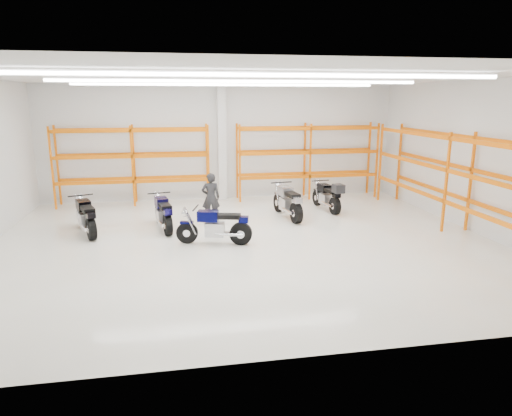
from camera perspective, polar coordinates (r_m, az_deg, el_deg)
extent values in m
plane|color=silver|center=(12.91, -1.43, -4.26)|extent=(14.00, 14.00, 0.00)
cube|color=silver|center=(18.33, -4.34, 8.18)|extent=(14.00, 0.02, 4.50)
cube|color=silver|center=(6.64, 6.30, -1.29)|extent=(14.00, 0.02, 4.50)
cube|color=silver|center=(15.12, 25.89, 5.75)|extent=(0.02, 12.00, 4.50)
cube|color=white|center=(12.31, -1.56, 16.11)|extent=(14.00, 12.00, 0.02)
cube|color=white|center=(9.35, 1.30, 16.33)|extent=(10.00, 0.22, 0.10)
cube|color=white|center=(12.80, -1.90, 15.56)|extent=(10.00, 0.22, 0.10)
cube|color=white|center=(15.77, -3.52, 15.15)|extent=(10.00, 0.22, 0.10)
cylinder|color=black|center=(12.85, -8.61, -3.09)|extent=(0.61, 0.27, 0.60)
cylinder|color=black|center=(12.61, -1.91, -3.22)|extent=(0.65, 0.33, 0.62)
cylinder|color=silver|center=(12.85, -8.61, -3.09)|extent=(0.23, 0.19, 0.20)
cylinder|color=silver|center=(12.61, -1.91, -3.22)|extent=(0.26, 0.25, 0.22)
cube|color=#030534|center=(12.77, -8.66, -1.79)|extent=(0.39, 0.24, 0.06)
cube|color=#B7B7BC|center=(12.67, -5.17, -2.66)|extent=(0.60, 0.48, 0.38)
cube|color=#A5A5AA|center=(12.64, -3.45, -3.14)|extent=(0.71, 0.29, 0.08)
cube|color=#030534|center=(12.60, -6.02, -0.98)|extent=(0.63, 0.47, 0.28)
cube|color=black|center=(12.51, -3.48, -1.03)|extent=(0.72, 0.46, 0.12)
cube|color=#030534|center=(12.49, -1.55, -1.42)|extent=(0.31, 0.28, 0.16)
cylinder|color=black|center=(12.61, -7.57, 0.03)|extent=(0.21, 0.69, 0.04)
sphere|color=silver|center=(12.71, -8.87, -0.65)|extent=(0.19, 0.19, 0.19)
cylinder|color=silver|center=(12.49, -3.36, -3.36)|extent=(0.75, 0.27, 0.09)
cylinder|color=black|center=(15.33, -21.04, -1.10)|extent=(0.34, 0.63, 0.63)
cylinder|color=black|center=(13.83, -19.88, -2.48)|extent=(0.41, 0.67, 0.65)
cylinder|color=silver|center=(15.33, -21.04, -1.10)|extent=(0.21, 0.25, 0.21)
cylinder|color=silver|center=(13.83, -19.88, -2.48)|extent=(0.28, 0.29, 0.23)
cube|color=black|center=(15.26, -21.14, 0.05)|extent=(0.28, 0.41, 0.06)
cube|color=#B7B7BC|center=(14.52, -20.50, -1.32)|extent=(0.54, 0.64, 0.40)
cube|color=#A5A5AA|center=(14.16, -20.17, -2.09)|extent=(0.38, 0.73, 0.08)
cube|color=black|center=(14.61, -20.77, 0.35)|extent=(0.54, 0.67, 0.29)
cube|color=black|center=(14.04, -20.33, -0.11)|extent=(0.54, 0.76, 0.13)
cube|color=black|center=(13.64, -19.95, -0.83)|extent=(0.31, 0.34, 0.17)
cylinder|color=black|center=(14.90, -21.09, 1.48)|extent=(0.70, 0.29, 0.04)
sphere|color=silver|center=(15.24, -21.25, 1.07)|extent=(0.20, 0.20, 0.20)
cylinder|color=silver|center=(14.09, -20.80, -2.21)|extent=(0.37, 0.77, 0.09)
cylinder|color=black|center=(15.15, -12.07, -0.68)|extent=(0.24, 0.62, 0.61)
cylinder|color=black|center=(13.69, -10.96, -2.10)|extent=(0.31, 0.65, 0.63)
cylinder|color=silver|center=(15.15, -12.07, -0.68)|extent=(0.18, 0.23, 0.20)
cylinder|color=silver|center=(13.69, -10.96, -2.10)|extent=(0.24, 0.26, 0.22)
cube|color=#110D45|center=(15.07, -12.13, 0.44)|extent=(0.22, 0.39, 0.06)
cube|color=#B7B7BC|center=(14.36, -11.54, -0.93)|extent=(0.47, 0.59, 0.39)
cube|color=#A5A5AA|center=(14.01, -11.23, -1.70)|extent=(0.26, 0.72, 0.08)
cube|color=#110D45|center=(14.44, -11.75, 0.72)|extent=(0.45, 0.63, 0.28)
cube|color=black|center=(13.90, -11.32, 0.24)|extent=(0.44, 0.72, 0.12)
cube|color=#110D45|center=(13.51, -10.97, -0.48)|extent=(0.27, 0.30, 0.16)
cylinder|color=black|center=(14.73, -12.03, 1.85)|extent=(0.70, 0.18, 0.04)
sphere|color=silver|center=(15.06, -12.20, 1.46)|extent=(0.19, 0.19, 0.19)
cylinder|color=silver|center=(13.95, -11.86, -1.80)|extent=(0.24, 0.77, 0.09)
cylinder|color=black|center=(16.26, 2.80, 0.66)|extent=(0.22, 0.67, 0.66)
cylinder|color=black|center=(14.79, 5.06, -0.64)|extent=(0.29, 0.70, 0.68)
cylinder|color=silver|center=(16.26, 2.80, 0.66)|extent=(0.18, 0.24, 0.22)
cylinder|color=silver|center=(14.79, 5.06, -0.64)|extent=(0.25, 0.27, 0.24)
cube|color=gray|center=(16.19, 2.81, 1.79)|extent=(0.22, 0.41, 0.07)
cube|color=#B7B7BC|center=(15.46, 3.93, 0.47)|extent=(0.47, 0.62, 0.41)
cube|color=#A5A5AA|center=(15.12, 4.51, -0.28)|extent=(0.24, 0.78, 0.09)
cube|color=gray|center=(15.55, 3.68, 2.11)|extent=(0.45, 0.66, 0.31)
cube|color=black|center=(15.00, 4.54, 1.67)|extent=(0.43, 0.76, 0.13)
cube|color=gray|center=(14.61, 5.23, 0.98)|extent=(0.28, 0.31, 0.17)
cylinder|color=black|center=(15.85, 3.19, 3.21)|extent=(0.76, 0.15, 0.04)
sphere|color=silver|center=(16.18, 2.77, 2.80)|extent=(0.21, 0.21, 0.21)
cylinder|color=silver|center=(15.01, 3.96, -0.36)|extent=(0.21, 0.82, 0.10)
cylinder|color=black|center=(17.38, 7.63, 1.27)|extent=(0.19, 0.60, 0.59)
cylinder|color=black|center=(16.09, 9.84, 0.25)|extent=(0.25, 0.62, 0.61)
cylinder|color=silver|center=(17.38, 7.63, 1.27)|extent=(0.16, 0.21, 0.20)
cylinder|color=silver|center=(16.09, 9.84, 0.25)|extent=(0.22, 0.24, 0.21)
cube|color=black|center=(17.32, 7.66, 2.22)|extent=(0.19, 0.37, 0.06)
cube|color=#B7B7BC|center=(16.68, 8.75, 1.13)|extent=(0.42, 0.55, 0.37)
cube|color=#A5A5AA|center=(16.38, 9.31, 0.53)|extent=(0.21, 0.69, 0.08)
cube|color=black|center=(16.76, 8.53, 2.50)|extent=(0.40, 0.59, 0.27)
cube|color=black|center=(16.28, 9.37, 2.14)|extent=(0.37, 0.68, 0.12)
cube|color=black|center=(15.94, 10.03, 1.59)|extent=(0.25, 0.28, 0.16)
cylinder|color=black|center=(17.02, 8.07, 3.41)|extent=(0.68, 0.12, 0.04)
sphere|color=silver|center=(17.31, 7.63, 3.07)|extent=(0.19, 0.19, 0.19)
cylinder|color=silver|center=(16.28, 8.88, 0.47)|extent=(0.18, 0.74, 0.09)
cube|color=black|center=(15.79, 10.26, 2.40)|extent=(0.38, 0.41, 0.29)
imported|color=black|center=(14.84, -5.68, 1.28)|extent=(0.60, 0.40, 1.63)
cube|color=white|center=(18.15, -4.28, 8.13)|extent=(0.32, 0.32, 4.50)
cube|color=#FF5D00|center=(18.72, -23.56, 4.89)|extent=(0.07, 0.07, 3.00)
cube|color=#FF5D00|center=(17.95, -24.13, 4.52)|extent=(0.07, 0.07, 3.00)
cube|color=#FF5D00|center=(18.27, -14.97, 5.37)|extent=(0.07, 0.07, 3.00)
cube|color=#FF5D00|center=(17.48, -15.18, 5.01)|extent=(0.07, 0.07, 3.00)
cube|color=#FF5D00|center=(18.24, -6.14, 5.74)|extent=(0.07, 0.07, 3.00)
cube|color=#FF5D00|center=(17.45, -5.95, 5.40)|extent=(0.07, 0.07, 3.00)
cube|color=#FF5D00|center=(18.35, -14.87, 3.64)|extent=(5.60, 0.07, 0.12)
cube|color=#FF5D00|center=(17.57, -15.07, 3.20)|extent=(5.60, 0.07, 0.12)
cube|color=#FF5D00|center=(18.22, -15.04, 6.54)|extent=(5.60, 0.07, 0.12)
cube|color=#FF5D00|center=(17.43, -15.25, 6.23)|extent=(5.60, 0.07, 0.12)
cube|color=#FF5D00|center=(18.14, -15.23, 9.48)|extent=(5.60, 0.07, 0.12)
cube|color=#FF5D00|center=(17.35, -15.45, 9.30)|extent=(5.60, 0.07, 0.12)
cube|color=#FF5D00|center=(18.36, -2.39, 5.86)|extent=(0.07, 0.07, 3.00)
cube|color=#FF5D00|center=(17.58, -2.03, 5.52)|extent=(0.07, 0.07, 3.00)
cube|color=#FF5D00|center=(18.94, 6.08, 6.03)|extent=(0.07, 0.07, 3.00)
cube|color=#FF5D00|center=(18.18, 6.78, 5.70)|extent=(0.07, 0.07, 3.00)
cube|color=#FF5D00|center=(19.90, 13.90, 6.07)|extent=(0.07, 0.07, 3.00)
cube|color=#FF5D00|center=(19.17, 14.86, 5.75)|extent=(0.07, 0.07, 3.00)
cube|color=#FF5D00|center=(19.02, 6.04, 4.35)|extent=(5.60, 0.07, 0.12)
cube|color=#FF5D00|center=(18.26, 6.73, 3.95)|extent=(5.60, 0.07, 0.12)
cube|color=#FF5D00|center=(18.90, 6.11, 7.16)|extent=(5.60, 0.07, 0.12)
cube|color=#FF5D00|center=(18.13, 6.81, 6.87)|extent=(5.60, 0.07, 0.12)
cube|color=#FF5D00|center=(18.82, 6.18, 9.99)|extent=(5.60, 0.07, 0.12)
cube|color=#FF5D00|center=(18.05, 6.90, 9.83)|extent=(5.60, 0.07, 0.12)
cube|color=#FF5D00|center=(15.16, 25.23, 2.95)|extent=(0.07, 0.07, 3.00)
cube|color=#FF5D00|center=(14.71, 22.67, 2.91)|extent=(0.07, 0.07, 3.00)
cube|color=#FF5D00|center=(18.96, 17.46, 5.49)|extent=(0.07, 0.07, 3.00)
cube|color=#FF5D00|center=(18.60, 15.27, 5.50)|extent=(0.07, 0.07, 3.00)
cube|color=#FF5D00|center=(15.26, 25.02, 0.88)|extent=(0.07, 9.00, 0.12)
cube|color=#FF5D00|center=(14.81, 22.48, 0.78)|extent=(0.07, 9.00, 0.12)
cube|color=#FF5D00|center=(15.10, 25.37, 4.35)|extent=(0.07, 9.00, 0.12)
cube|color=#FF5D00|center=(14.65, 22.81, 4.35)|extent=(0.07, 9.00, 0.12)
cube|color=#FF5D00|center=(15.00, 25.73, 7.88)|extent=(0.07, 9.00, 0.12)
cube|color=#FF5D00|center=(14.55, 23.14, 8.00)|extent=(0.07, 9.00, 0.12)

